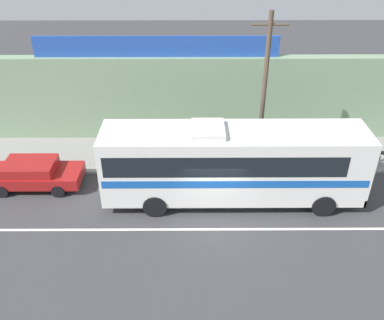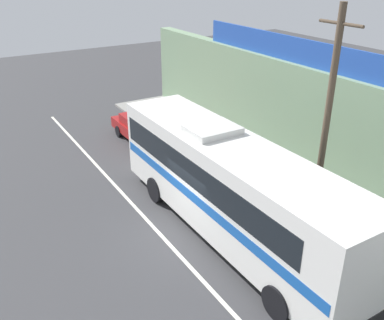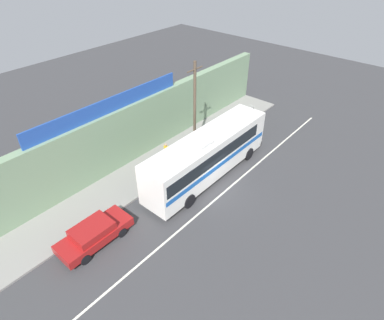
# 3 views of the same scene
# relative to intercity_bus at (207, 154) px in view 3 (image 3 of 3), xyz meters

# --- Properties ---
(ground_plane) EXTENTS (70.00, 70.00, 0.00)m
(ground_plane) POSITION_rel_intercity_bus_xyz_m (-0.82, -1.32, -2.07)
(ground_plane) COLOR #3A3A3D
(sidewalk_slab) EXTENTS (30.00, 3.60, 0.14)m
(sidewalk_slab) POSITION_rel_intercity_bus_xyz_m (-0.82, 3.88, -2.00)
(sidewalk_slab) COLOR gray
(sidewalk_slab) RESTS_ON ground_plane
(storefront_facade) EXTENTS (30.00, 0.70, 4.80)m
(storefront_facade) POSITION_rel_intercity_bus_xyz_m (-0.82, 6.03, 0.33)
(storefront_facade) COLOR gray
(storefront_facade) RESTS_ON ground_plane
(storefront_billboard) EXTENTS (12.83, 0.12, 1.10)m
(storefront_billboard) POSITION_rel_intercity_bus_xyz_m (-3.58, 6.03, 3.28)
(storefront_billboard) COLOR #234CAD
(storefront_billboard) RESTS_ON storefront_facade
(road_center_stripe) EXTENTS (30.00, 0.14, 0.01)m
(road_center_stripe) POSITION_rel_intercity_bus_xyz_m (-0.82, -2.12, -2.06)
(road_center_stripe) COLOR silver
(road_center_stripe) RESTS_ON ground_plane
(intercity_bus) EXTENTS (11.51, 2.61, 3.78)m
(intercity_bus) POSITION_rel_intercity_bus_xyz_m (0.00, 0.00, 0.00)
(intercity_bus) COLOR white
(intercity_bus) RESTS_ON ground_plane
(parked_car) EXTENTS (4.53, 1.91, 1.37)m
(parked_car) POSITION_rel_intercity_bus_xyz_m (-9.33, 1.09, -1.33)
(parked_car) COLOR maroon
(parked_car) RESTS_ON ground_plane
(utility_pole) EXTENTS (1.60, 0.22, 7.79)m
(utility_pole) POSITION_rel_intercity_bus_xyz_m (1.61, 2.58, 2.10)
(utility_pole) COLOR brown
(utility_pole) RESTS_ON sidewalk_slab
(motorcycle_orange) EXTENTS (1.88, 0.56, 0.94)m
(motorcycle_orange) POSITION_rel_intercity_bus_xyz_m (5.37, 2.69, -1.50)
(motorcycle_orange) COLOR black
(motorcycle_orange) RESTS_ON sidewalk_slab
(motorcycle_purple) EXTENTS (1.93, 0.56, 0.94)m
(motorcycle_purple) POSITION_rel_intercity_bus_xyz_m (8.38, 2.89, -1.50)
(motorcycle_purple) COLOR black
(motorcycle_purple) RESTS_ON sidewalk_slab
(motorcycle_red) EXTENTS (1.95, 0.56, 0.94)m
(motorcycle_red) POSITION_rel_intercity_bus_xyz_m (6.97, 2.87, -1.50)
(motorcycle_red) COLOR black
(motorcycle_red) RESTS_ON sidewalk_slab
(motorcycle_green) EXTENTS (1.95, 0.56, 0.94)m
(motorcycle_green) POSITION_rel_intercity_bus_xyz_m (10.14, 2.76, -1.50)
(motorcycle_green) COLOR black
(motorcycle_green) RESTS_ON sidewalk_slab
(pedestrian_far_right) EXTENTS (0.30, 0.48, 1.59)m
(pedestrian_far_right) POSITION_rel_intercity_bus_xyz_m (-0.63, 3.63, -1.01)
(pedestrian_far_right) COLOR navy
(pedestrian_far_right) RESTS_ON sidewalk_slab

